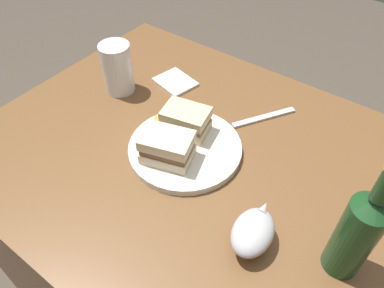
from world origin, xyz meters
TOP-DOWN VIEW (x-y plane):
  - dining_table at (0.00, 0.00)m, footprint 1.07×0.82m
  - plate at (-0.03, -0.01)m, footprint 0.27×0.27m
  - sandwich_half_left at (-0.06, 0.03)m, footprint 0.12×0.10m
  - sandwich_half_right at (-0.04, -0.06)m, footprint 0.13×0.11m
  - potato_wedge_front at (-0.10, 0.02)m, footprint 0.05×0.03m
  - potato_wedge_middle at (-0.08, 0.01)m, footprint 0.05×0.03m
  - potato_wedge_back at (-0.12, 0.02)m, footprint 0.05×0.04m
  - pint_glass at (-0.33, 0.08)m, footprint 0.08×0.08m
  - gravy_boat at (0.21, -0.13)m, footprint 0.09×0.13m
  - cider_bottle at (0.37, -0.07)m, footprint 0.07×0.07m
  - napkin at (-0.22, 0.19)m, footprint 0.13×0.11m
  - fork at (0.06, 0.21)m, footprint 0.11×0.16m

SIDE VIEW (x-z plane):
  - dining_table at x=0.00m, z-range 0.00..0.78m
  - fork at x=0.06m, z-range 0.78..0.78m
  - napkin at x=-0.22m, z-range 0.78..0.78m
  - plate at x=-0.03m, z-range 0.78..0.79m
  - potato_wedge_front at x=-0.10m, z-range 0.79..0.81m
  - potato_wedge_middle at x=-0.08m, z-range 0.79..0.81m
  - potato_wedge_back at x=-0.12m, z-range 0.79..0.81m
  - gravy_boat at x=0.21m, z-range 0.78..0.85m
  - sandwich_half_left at x=-0.06m, z-range 0.79..0.86m
  - sandwich_half_right at x=-0.04m, z-range 0.79..0.86m
  - pint_glass at x=-0.33m, z-range 0.77..0.91m
  - cider_bottle at x=0.37m, z-range 0.75..1.02m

